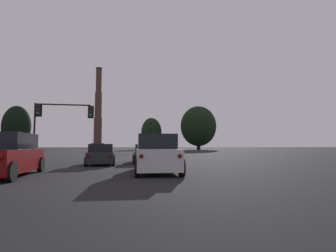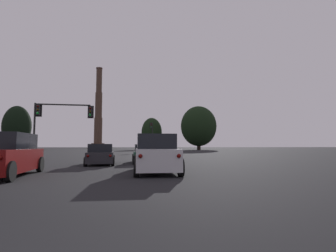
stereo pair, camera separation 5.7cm
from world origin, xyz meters
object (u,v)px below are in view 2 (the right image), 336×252
at_px(suv_left_lane_second, 4,155).
at_px(sedan_right_lane_front, 145,154).
at_px(suv_right_lane_second, 155,154).
at_px(traffic_light_far_right, 152,133).
at_px(traffic_light_overhead_left, 55,116).
at_px(smokestack, 98,116).
at_px(hatchback_center_lane_front, 101,155).

bearing_deg(suv_left_lane_second, sedan_right_lane_front, 49.34).
height_order(suv_left_lane_second, suv_right_lane_second, same).
height_order(suv_right_lane_second, traffic_light_far_right, traffic_light_far_right).
bearing_deg(traffic_light_overhead_left, suv_left_lane_second, -83.74).
xyz_separation_m(suv_left_lane_second, suv_right_lane_second, (6.58, 0.75, 0.00)).
relative_size(sedan_right_lane_front, traffic_light_far_right, 0.75).
bearing_deg(traffic_light_far_right, suv_right_lane_second, -95.61).
bearing_deg(suv_right_lane_second, smokestack, 98.97).
distance_m(suv_right_lane_second, traffic_light_overhead_left, 16.13).
relative_size(suv_right_lane_second, sedan_right_lane_front, 1.05).
relative_size(sedan_right_lane_front, traffic_light_overhead_left, 0.84).
bearing_deg(sedan_right_lane_front, traffic_light_far_right, 84.27).
height_order(traffic_light_far_right, smokestack, smokestack).
xyz_separation_m(traffic_light_overhead_left, traffic_light_far_right, (12.32, 28.90, -0.00)).
relative_size(suv_left_lane_second, smokestack, 0.10).
bearing_deg(sedan_right_lane_front, smokestack, 97.93).
relative_size(hatchback_center_lane_front, smokestack, 0.08).
bearing_deg(smokestack, suv_left_lane_second, -85.81).
distance_m(hatchback_center_lane_front, traffic_light_overhead_left, 9.75).
relative_size(suv_left_lane_second, hatchback_center_lane_front, 1.19).
xyz_separation_m(traffic_light_far_right, smokestack, (-22.21, 113.00, 15.88)).
bearing_deg(sedan_right_lane_front, traffic_light_overhead_left, 145.04).
height_order(sedan_right_lane_front, smokestack, smokestack).
distance_m(suv_right_lane_second, sedan_right_lane_front, 7.57).
bearing_deg(smokestack, traffic_light_far_right, -78.88).
bearing_deg(traffic_light_overhead_left, sedan_right_lane_front, -35.89).
height_order(suv_right_lane_second, smokestack, smokestack).
height_order(suv_left_lane_second, hatchback_center_lane_front, suv_left_lane_second).
distance_m(traffic_light_far_right, smokestack, 116.26).
relative_size(suv_right_lane_second, smokestack, 0.10).
height_order(suv_left_lane_second, traffic_light_overhead_left, traffic_light_overhead_left).
bearing_deg(traffic_light_far_right, smokestack, 101.12).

